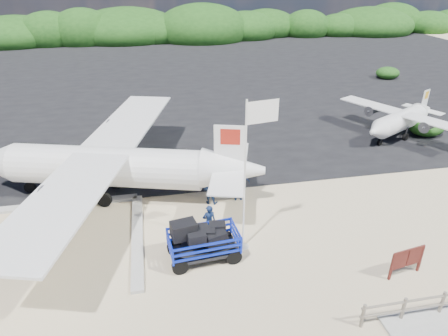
% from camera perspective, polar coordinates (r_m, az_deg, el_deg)
% --- Properties ---
extents(ground, '(160.00, 160.00, 0.00)m').
position_cam_1_polar(ground, '(17.87, 2.56, -11.14)').
color(ground, beige).
extents(asphalt_apron, '(90.00, 50.00, 0.04)m').
position_cam_1_polar(asphalt_apron, '(45.11, -6.47, 12.82)').
color(asphalt_apron, '#B2B2B2').
rests_on(asphalt_apron, ground).
extents(lagoon, '(9.00, 7.00, 0.40)m').
position_cam_1_polar(lagoon, '(19.53, -25.74, -10.53)').
color(lagoon, '#B2B2B2').
rests_on(lagoon, ground).
extents(vegetation_band, '(124.00, 8.00, 4.40)m').
position_cam_1_polar(vegetation_band, '(69.56, -8.45, 17.76)').
color(vegetation_band, '#B2B2B2').
rests_on(vegetation_band, ground).
extents(fence, '(6.40, 2.00, 1.10)m').
position_cam_1_polar(fence, '(16.90, 28.30, -17.82)').
color(fence, '#B2B2B2').
rests_on(fence, ground).
extents(baggage_cart, '(3.27, 2.05, 1.56)m').
position_cam_1_polar(baggage_cart, '(17.27, -2.87, -12.75)').
color(baggage_cart, '#0C24BE').
rests_on(baggage_cart, ground).
extents(flagpole, '(1.41, 0.78, 6.68)m').
position_cam_1_polar(flagpole, '(17.88, 2.71, -11.12)').
color(flagpole, white).
rests_on(flagpole, ground).
extents(signboard, '(1.61, 0.42, 1.33)m').
position_cam_1_polar(signboard, '(17.96, 24.19, -13.76)').
color(signboard, '#581F19').
rests_on(signboard, ground).
extents(crew_a, '(0.65, 0.47, 1.67)m').
position_cam_1_polar(crew_a, '(17.93, -2.14, -7.66)').
color(crew_a, '#15274F').
rests_on(crew_a, ground).
extents(crew_b, '(0.94, 0.85, 1.58)m').
position_cam_1_polar(crew_b, '(20.42, -2.01, -3.07)').
color(crew_b, '#15274F').
rests_on(crew_b, ground).
extents(crew_c, '(1.16, 0.51, 1.96)m').
position_cam_1_polar(crew_c, '(20.61, 2.15, -2.15)').
color(crew_c, '#15274F').
rests_on(crew_c, ground).
extents(aircraft_large, '(22.49, 22.49, 5.44)m').
position_cam_1_polar(aircraft_large, '(42.99, 16.53, 11.17)').
color(aircraft_large, '#B2B2B2').
rests_on(aircraft_large, ground).
extents(aircraft_small, '(10.46, 10.46, 2.79)m').
position_cam_1_polar(aircraft_small, '(48.76, -22.91, 11.99)').
color(aircraft_small, '#B2B2B2').
rests_on(aircraft_small, ground).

